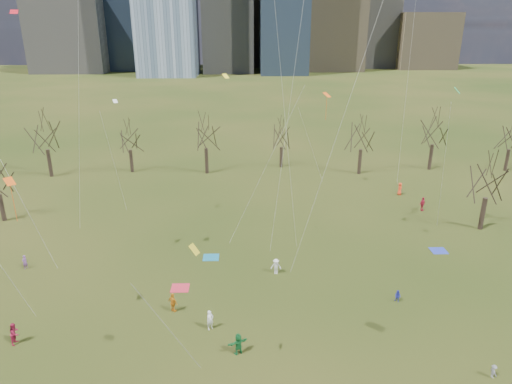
{
  "coord_description": "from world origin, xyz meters",
  "views": [
    {
      "loc": [
        -1.14,
        -29.1,
        22.11
      ],
      "look_at": [
        0.0,
        12.0,
        7.0
      ],
      "focal_mm": 32.0,
      "sensor_mm": 36.0,
      "label": 1
    }
  ],
  "objects_px": {
    "blanket_crimson": "(180,288)",
    "person_4": "(173,303)",
    "blanket_teal": "(211,257)",
    "person_1": "(210,320)",
    "blanket_navy": "(439,251)",
    "person_2": "(15,333)"
  },
  "relations": [
    {
      "from": "person_1",
      "to": "person_2",
      "type": "height_order",
      "value": "person_2"
    },
    {
      "from": "person_2",
      "to": "person_1",
      "type": "bearing_deg",
      "value": -83.22
    },
    {
      "from": "blanket_crimson",
      "to": "blanket_navy",
      "type": "bearing_deg",
      "value": 13.92
    },
    {
      "from": "blanket_crimson",
      "to": "person_4",
      "type": "relative_size",
      "value": 0.95
    },
    {
      "from": "blanket_crimson",
      "to": "person_2",
      "type": "bearing_deg",
      "value": -147.25
    },
    {
      "from": "blanket_navy",
      "to": "person_2",
      "type": "xyz_separation_m",
      "value": [
        -37.12,
        -13.6,
        0.84
      ]
    },
    {
      "from": "person_4",
      "to": "blanket_navy",
      "type": "bearing_deg",
      "value": -120.6
    },
    {
      "from": "person_2",
      "to": "person_4",
      "type": "height_order",
      "value": "person_2"
    },
    {
      "from": "person_2",
      "to": "person_4",
      "type": "bearing_deg",
      "value": -70.15
    },
    {
      "from": "blanket_navy",
      "to": "person_4",
      "type": "xyz_separation_m",
      "value": [
        -26.07,
        -9.97,
        0.83
      ]
    },
    {
      "from": "person_1",
      "to": "person_2",
      "type": "relative_size",
      "value": 0.94
    },
    {
      "from": "person_1",
      "to": "blanket_navy",
      "type": "bearing_deg",
      "value": -9.89
    },
    {
      "from": "person_1",
      "to": "person_2",
      "type": "xyz_separation_m",
      "value": [
        -14.22,
        -1.28,
        0.05
      ]
    },
    {
      "from": "person_4",
      "to": "blanket_crimson",
      "type": "bearing_deg",
      "value": -52.73
    },
    {
      "from": "blanket_teal",
      "to": "blanket_crimson",
      "type": "xyz_separation_m",
      "value": [
        -2.39,
        -5.64,
        0.0
      ]
    },
    {
      "from": "blanket_teal",
      "to": "person_1",
      "type": "distance_m",
      "value": 11.57
    },
    {
      "from": "person_4",
      "to": "person_2",
      "type": "bearing_deg",
      "value": 56.67
    },
    {
      "from": "blanket_teal",
      "to": "person_1",
      "type": "bearing_deg",
      "value": -86.5
    },
    {
      "from": "person_1",
      "to": "person_4",
      "type": "height_order",
      "value": "person_4"
    },
    {
      "from": "blanket_crimson",
      "to": "person_1",
      "type": "height_order",
      "value": "person_1"
    },
    {
      "from": "blanket_crimson",
      "to": "person_4",
      "type": "height_order",
      "value": "person_4"
    },
    {
      "from": "blanket_navy",
      "to": "person_1",
      "type": "relative_size",
      "value": 0.99
    }
  ]
}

